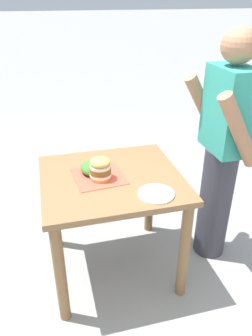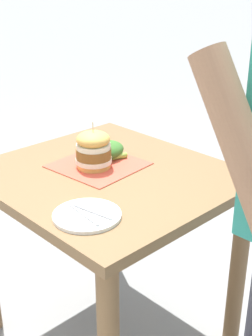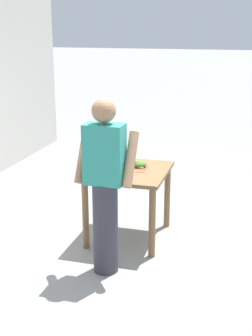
% 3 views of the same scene
% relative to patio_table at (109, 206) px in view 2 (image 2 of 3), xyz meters
% --- Properties ---
extents(ground_plane, '(80.00, 80.00, 0.00)m').
position_rel_patio_table_xyz_m(ground_plane, '(0.00, 0.00, -0.64)').
color(ground_plane, gray).
extents(patio_table, '(0.84, 0.91, 0.79)m').
position_rel_patio_table_xyz_m(patio_table, '(0.00, 0.00, 0.00)').
color(patio_table, brown).
rests_on(patio_table, ground).
extents(serving_paper, '(0.34, 0.34, 0.00)m').
position_rel_patio_table_xyz_m(serving_paper, '(-0.02, -0.08, 0.15)').
color(serving_paper, '#D64C38').
rests_on(serving_paper, patio_table).
extents(sandwich, '(0.14, 0.14, 0.18)m').
position_rel_patio_table_xyz_m(sandwich, '(0.01, -0.07, 0.23)').
color(sandwich, gold).
rests_on(sandwich, serving_paper).
extents(pickle_spear, '(0.10, 0.05, 0.02)m').
position_rel_patio_table_xyz_m(pickle_spear, '(-0.10, -0.07, 0.16)').
color(pickle_spear, '#8EA83D').
rests_on(pickle_spear, serving_paper).
extents(side_plate_with_forks, '(0.22, 0.22, 0.02)m').
position_rel_patio_table_xyz_m(side_plate_with_forks, '(0.28, 0.21, 0.15)').
color(side_plate_with_forks, white).
rests_on(side_plate_with_forks, patio_table).
extents(side_salad, '(0.18, 0.14, 0.07)m').
position_rel_patio_table_xyz_m(side_salad, '(-0.08, -0.12, 0.18)').
color(side_salad, '#386B28').
rests_on(side_salad, patio_table).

